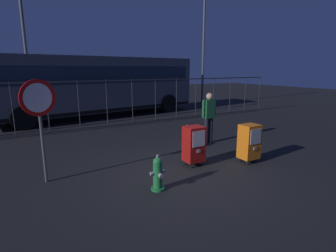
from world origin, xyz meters
The scene contains 11 objects.
ground_plane centered at (0.00, 0.00, 0.00)m, with size 60.00×60.00×0.00m, color black.
fire_hydrant centered at (-0.89, -0.45, 0.35)m, with size 0.33×0.32×0.75m.
newspaper_box_primary centered at (0.56, 0.34, 0.57)m, with size 0.48×0.42×1.02m.
newspaper_box_secondary centered at (1.95, -0.20, 0.57)m, with size 0.48×0.42×1.02m.
stop_sign centered at (-2.83, 1.11, 1.60)m, with size 0.71×0.31×2.23m.
pedestrian centered at (2.19, 1.80, 0.95)m, with size 0.55×0.22×1.67m.
traffic_cone centered at (1.91, 2.65, 0.26)m, with size 0.36×0.36×0.53m.
fence_barrier centered at (0.00, 5.74, 1.02)m, with size 18.03×0.04×2.00m.
bus_near centered at (0.42, 8.74, 1.71)m, with size 10.74×3.86×3.00m.
street_light_near_left centered at (-2.60, 9.52, 3.84)m, with size 0.32×0.32×6.58m.
street_light_near_right centered at (7.93, 9.74, 4.18)m, with size 0.32×0.32×7.24m.
Camera 1 is at (-3.21, -4.89, 2.43)m, focal length 28.19 mm.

